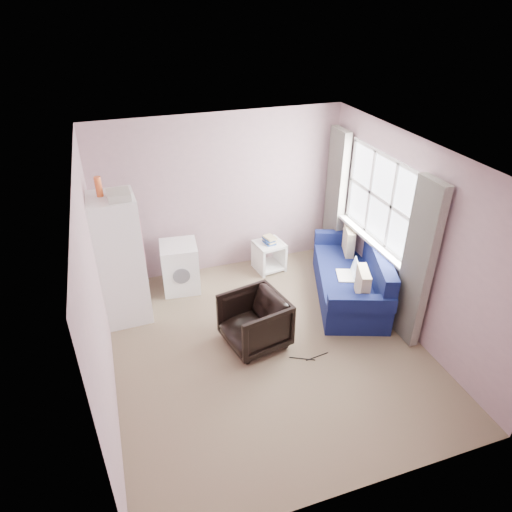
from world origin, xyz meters
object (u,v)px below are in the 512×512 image
(side_table, at_px, (269,254))
(sofa, at_px, (353,278))
(fridge, at_px, (119,259))
(washing_machine, at_px, (180,266))
(armchair, at_px, (254,320))

(side_table, bearing_deg, sofa, -50.60)
(fridge, height_order, sofa, fridge)
(washing_machine, bearing_deg, armchair, -60.92)
(armchair, height_order, side_table, armchair)
(armchair, xyz_separation_m, sofa, (1.71, 0.53, -0.06))
(washing_machine, relative_size, sofa, 0.36)
(armchair, bearing_deg, fridge, -138.48)
(washing_machine, distance_m, sofa, 2.58)
(armchair, height_order, fridge, fridge)
(side_table, bearing_deg, washing_machine, -176.43)
(washing_machine, relative_size, side_table, 1.27)
(armchair, bearing_deg, side_table, 142.43)
(armchair, xyz_separation_m, fridge, (-1.50, 1.12, 0.54))
(sofa, bearing_deg, armchair, -142.95)
(armchair, bearing_deg, washing_machine, -168.62)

